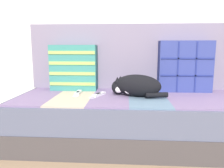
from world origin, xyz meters
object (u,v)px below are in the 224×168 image
sleeping_cat (135,86)px  game_remote_near (78,93)px  throw_pillow_striped (74,68)px  throw_pillow_quilted (185,66)px  game_remote_far (99,95)px  couch (128,117)px

sleeping_cat → game_remote_near: bearing=174.0°
sleeping_cat → game_remote_near: sleeping_cat is taller
throw_pillow_striped → game_remote_near: 0.26m
throw_pillow_striped → sleeping_cat: size_ratio=0.95×
throw_pillow_striped → sleeping_cat: (0.52, -0.22, -0.12)m
game_remote_near → sleeping_cat: bearing=-6.0°
throw_pillow_quilted → game_remote_far: size_ratio=2.23×
sleeping_cat → couch: bearing=146.5°
couch → game_remote_far: size_ratio=9.19×
throw_pillow_quilted → game_remote_far: bearing=-162.1°
sleeping_cat → throw_pillow_quilted: bearing=27.7°
couch → throw_pillow_quilted: throw_pillow_quilted is taller
throw_pillow_quilted → throw_pillow_striped: throw_pillow_quilted is taller
game_remote_near → throw_pillow_quilted: bearing=11.2°
couch → game_remote_near: size_ratio=8.93×
throw_pillow_striped → game_remote_near: (0.07, -0.17, -0.19)m
throw_pillow_quilted → game_remote_far: throw_pillow_quilted is taller
throw_pillow_striped → game_remote_far: 0.38m
couch → throw_pillow_quilted: (0.47, 0.19, 0.39)m
sleeping_cat → game_remote_far: size_ratio=2.16×
throw_pillow_striped → sleeping_cat: bearing=-22.9°
throw_pillow_quilted → sleeping_cat: bearing=-152.3°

